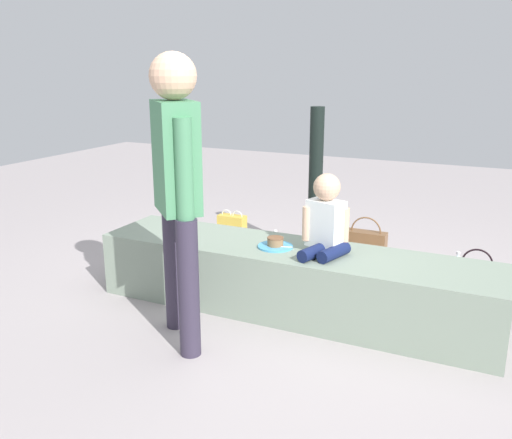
{
  "coord_description": "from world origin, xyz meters",
  "views": [
    {
      "loc": [
        1.17,
        -3.02,
        1.51
      ],
      "look_at": [
        -0.11,
        -0.3,
        0.67
      ],
      "focal_mm": 38.69,
      "sensor_mm": 36.0,
      "label": 1
    }
  ],
  "objects_px": {
    "child_seated": "(326,219)",
    "water_bottle_near_gift": "(457,268)",
    "water_bottle_far_side": "(275,245)",
    "party_cup_red": "(344,267)",
    "cake_plate": "(275,244)",
    "handbag_black_leather": "(475,279)",
    "cake_box_white": "(336,280)",
    "adult_standing": "(177,176)",
    "handbag_brown_canvas": "(365,243)",
    "gift_bag": "(232,230)"
  },
  "relations": [
    {
      "from": "cake_box_white",
      "to": "party_cup_red",
      "type": "bearing_deg",
      "value": 95.3
    },
    {
      "from": "adult_standing",
      "to": "cake_box_white",
      "type": "height_order",
      "value": "adult_standing"
    },
    {
      "from": "cake_plate",
      "to": "water_bottle_near_gift",
      "type": "distance_m",
      "value": 1.45
    },
    {
      "from": "cake_plate",
      "to": "party_cup_red",
      "type": "distance_m",
      "value": 0.92
    },
    {
      "from": "water_bottle_far_side",
      "to": "party_cup_red",
      "type": "height_order",
      "value": "water_bottle_far_side"
    },
    {
      "from": "adult_standing",
      "to": "handbag_brown_canvas",
      "type": "height_order",
      "value": "adult_standing"
    },
    {
      "from": "gift_bag",
      "to": "handbag_brown_canvas",
      "type": "xyz_separation_m",
      "value": [
        1.12,
        0.22,
        -0.02
      ]
    },
    {
      "from": "child_seated",
      "to": "cake_box_white",
      "type": "relative_size",
      "value": 1.44
    },
    {
      "from": "child_seated",
      "to": "cake_box_white",
      "type": "distance_m",
      "value": 0.74
    },
    {
      "from": "cake_plate",
      "to": "handbag_black_leather",
      "type": "xyz_separation_m",
      "value": [
        1.14,
        0.74,
        -0.31
      ]
    },
    {
      "from": "adult_standing",
      "to": "handbag_brown_canvas",
      "type": "bearing_deg",
      "value": 72.82
    },
    {
      "from": "cake_plate",
      "to": "party_cup_red",
      "type": "bearing_deg",
      "value": 74.62
    },
    {
      "from": "child_seated",
      "to": "party_cup_red",
      "type": "distance_m",
      "value": 0.98
    },
    {
      "from": "cake_plate",
      "to": "cake_box_white",
      "type": "height_order",
      "value": "cake_plate"
    },
    {
      "from": "gift_bag",
      "to": "party_cup_red",
      "type": "height_order",
      "value": "gift_bag"
    },
    {
      "from": "handbag_brown_canvas",
      "to": "cake_plate",
      "type": "bearing_deg",
      "value": -101.7
    },
    {
      "from": "child_seated",
      "to": "handbag_black_leather",
      "type": "bearing_deg",
      "value": 40.93
    },
    {
      "from": "child_seated",
      "to": "water_bottle_near_gift",
      "type": "bearing_deg",
      "value": 54.69
    },
    {
      "from": "cake_box_white",
      "to": "cake_plate",
      "type": "bearing_deg",
      "value": -116.67
    },
    {
      "from": "child_seated",
      "to": "water_bottle_near_gift",
      "type": "height_order",
      "value": "child_seated"
    },
    {
      "from": "gift_bag",
      "to": "cake_box_white",
      "type": "xyz_separation_m",
      "value": [
        1.1,
        -0.55,
        -0.08
      ]
    },
    {
      "from": "adult_standing",
      "to": "water_bottle_far_side",
      "type": "relative_size",
      "value": 6.9
    },
    {
      "from": "child_seated",
      "to": "water_bottle_near_gift",
      "type": "distance_m",
      "value": 1.3
    },
    {
      "from": "child_seated",
      "to": "gift_bag",
      "type": "height_order",
      "value": "child_seated"
    },
    {
      "from": "cake_plate",
      "to": "adult_standing",
      "type": "bearing_deg",
      "value": -117.71
    },
    {
      "from": "water_bottle_far_side",
      "to": "handbag_black_leather",
      "type": "height_order",
      "value": "handbag_black_leather"
    },
    {
      "from": "party_cup_red",
      "to": "handbag_black_leather",
      "type": "distance_m",
      "value": 0.93
    },
    {
      "from": "water_bottle_near_gift",
      "to": "cake_box_white",
      "type": "height_order",
      "value": "water_bottle_near_gift"
    },
    {
      "from": "party_cup_red",
      "to": "handbag_black_leather",
      "type": "relative_size",
      "value": 0.27
    },
    {
      "from": "party_cup_red",
      "to": "handbag_brown_canvas",
      "type": "distance_m",
      "value": 0.47
    },
    {
      "from": "party_cup_red",
      "to": "handbag_black_leather",
      "type": "xyz_separation_m",
      "value": [
        0.92,
        -0.06,
        0.08
      ]
    },
    {
      "from": "adult_standing",
      "to": "water_bottle_near_gift",
      "type": "distance_m",
      "value": 2.23
    },
    {
      "from": "child_seated",
      "to": "gift_bag",
      "type": "xyz_separation_m",
      "value": [
        -1.17,
        1.02,
        -0.5
      ]
    },
    {
      "from": "water_bottle_far_side",
      "to": "cake_box_white",
      "type": "relative_size",
      "value": 0.68
    },
    {
      "from": "cake_box_white",
      "to": "handbag_black_leather",
      "type": "bearing_deg",
      "value": 15.46
    },
    {
      "from": "gift_bag",
      "to": "handbag_brown_canvas",
      "type": "height_order",
      "value": "handbag_brown_canvas"
    },
    {
      "from": "child_seated",
      "to": "water_bottle_near_gift",
      "type": "xyz_separation_m",
      "value": [
        0.69,
        0.97,
        -0.53
      ]
    },
    {
      "from": "adult_standing",
      "to": "cake_box_white",
      "type": "xyz_separation_m",
      "value": [
        0.56,
        1.09,
        -0.89
      ]
    },
    {
      "from": "child_seated",
      "to": "handbag_brown_canvas",
      "type": "height_order",
      "value": "child_seated"
    },
    {
      "from": "gift_bag",
      "to": "adult_standing",
      "type": "bearing_deg",
      "value": -71.75
    },
    {
      "from": "water_bottle_far_side",
      "to": "cake_box_white",
      "type": "xyz_separation_m",
      "value": [
        0.64,
        -0.42,
        -0.05
      ]
    },
    {
      "from": "cake_plate",
      "to": "handbag_brown_canvas",
      "type": "xyz_separation_m",
      "value": [
        0.26,
        1.26,
        -0.33
      ]
    },
    {
      "from": "child_seated",
      "to": "water_bottle_far_side",
      "type": "xyz_separation_m",
      "value": [
        -0.7,
        0.89,
        -0.53
      ]
    },
    {
      "from": "water_bottle_near_gift",
      "to": "water_bottle_far_side",
      "type": "distance_m",
      "value": 1.39
    },
    {
      "from": "cake_plate",
      "to": "handbag_brown_canvas",
      "type": "bearing_deg",
      "value": 78.3
    },
    {
      "from": "adult_standing",
      "to": "gift_bag",
      "type": "relative_size",
      "value": 5.06
    },
    {
      "from": "water_bottle_far_side",
      "to": "adult_standing",
      "type": "bearing_deg",
      "value": -87.04
    },
    {
      "from": "cake_plate",
      "to": "cake_box_white",
      "type": "bearing_deg",
      "value": 63.33
    },
    {
      "from": "cake_plate",
      "to": "party_cup_red",
      "type": "xyz_separation_m",
      "value": [
        0.22,
        0.8,
        -0.39
      ]
    },
    {
      "from": "child_seated",
      "to": "cake_box_white",
      "type": "xyz_separation_m",
      "value": [
        -0.06,
        0.47,
        -0.57
      ]
    }
  ]
}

